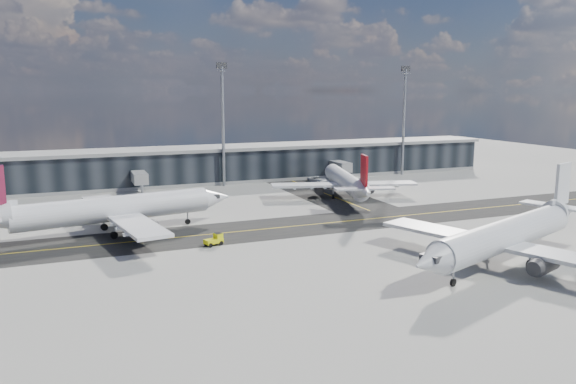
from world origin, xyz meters
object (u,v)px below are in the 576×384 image
object	(u,v)px
baggage_tug	(215,239)
service_van	(317,180)
airliner_redtail	(346,181)
airliner_near	(507,235)
airliner_af	(110,209)

from	to	relation	value
baggage_tug	service_van	bearing A→B (deg)	121.75
baggage_tug	service_van	world-z (taller)	baggage_tug
airliner_redtail	service_van	world-z (taller)	airliner_redtail
airliner_redtail	service_van	distance (m)	21.40
airliner_near	service_van	distance (m)	69.88
service_van	airliner_af	bearing A→B (deg)	-164.44
airliner_af	airliner_redtail	bearing A→B (deg)	95.39
airliner_near	airliner_redtail	bearing A→B (deg)	-22.64
airliner_af	airliner_redtail	xyz separation A→B (m)	(48.61, 13.01, -0.39)
airliner_near	baggage_tug	bearing A→B (deg)	34.63
airliner_redtail	baggage_tug	size ratio (longest dim) A/B	11.95
airliner_near	baggage_tug	size ratio (longest dim) A/B	12.85
airliner_af	airliner_near	size ratio (longest dim) A/B	1.04
airliner_near	service_van	world-z (taller)	airliner_near
airliner_af	airliner_redtail	world-z (taller)	airliner_af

